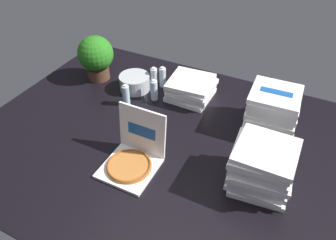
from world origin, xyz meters
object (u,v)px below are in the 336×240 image
(pizza_stack_center_near, at_px, (191,88))
(open_pizza_box, at_px, (133,157))
(pizza_stack_left_mid, at_px, (262,166))
(water_bottle_3, at_px, (154,78))
(water_bottle_1, at_px, (154,90))
(water_bottle_2, at_px, (126,95))
(potted_plant, at_px, (96,56))
(ice_bucket, at_px, (135,82))
(water_bottle_0, at_px, (163,77))
(pizza_stack_right_far, at_px, (272,110))

(pizza_stack_center_near, bearing_deg, open_pizza_box, -92.51)
(pizza_stack_left_mid, relative_size, water_bottle_3, 2.08)
(water_bottle_1, relative_size, water_bottle_2, 1.00)
(potted_plant, bearing_deg, pizza_stack_left_mid, -19.51)
(water_bottle_1, bearing_deg, ice_bucket, 165.15)
(water_bottle_0, bearing_deg, pizza_stack_right_far, -7.96)
(water_bottle_0, bearing_deg, ice_bucket, -142.27)
(pizza_stack_right_far, xyz_separation_m, water_bottle_0, (-1.11, 0.16, -0.08))
(water_bottle_2, bearing_deg, water_bottle_3, 77.31)
(pizza_stack_center_near, distance_m, potted_plant, 1.03)
(pizza_stack_right_far, distance_m, water_bottle_0, 1.13)
(pizza_stack_right_far, distance_m, water_bottle_1, 1.09)
(open_pizza_box, distance_m, ice_bucket, 1.03)
(potted_plant, bearing_deg, water_bottle_0, 13.80)
(water_bottle_3, bearing_deg, pizza_stack_left_mid, -31.65)
(water_bottle_3, bearing_deg, water_bottle_1, -61.50)
(open_pizza_box, bearing_deg, water_bottle_3, 109.81)
(open_pizza_box, distance_m, pizza_stack_left_mid, 0.94)
(pizza_stack_left_mid, distance_m, ice_bucket, 1.56)
(pizza_stack_right_far, height_order, potted_plant, potted_plant)
(pizza_stack_right_far, height_order, pizza_stack_left_mid, pizza_stack_right_far)
(pizza_stack_left_mid, bearing_deg, pizza_stack_right_far, 96.65)
(open_pizza_box, xyz_separation_m, pizza_stack_center_near, (0.04, 1.01, 0.02))
(pizza_stack_right_far, height_order, water_bottle_1, pizza_stack_right_far)
(water_bottle_1, relative_size, potted_plant, 0.47)
(potted_plant, bearing_deg, ice_bucket, -1.09)
(pizza_stack_center_near, bearing_deg, water_bottle_0, 170.75)
(ice_bucket, bearing_deg, pizza_stack_center_near, 11.95)
(pizza_stack_center_near, bearing_deg, potted_plant, -173.77)
(water_bottle_1, relative_size, water_bottle_3, 1.00)
(pizza_stack_left_mid, bearing_deg, open_pizza_box, -165.39)
(pizza_stack_right_far, bearing_deg, open_pizza_box, -132.26)
(open_pizza_box, xyz_separation_m, water_bottle_2, (-0.45, 0.63, 0.03))
(pizza_stack_left_mid, distance_m, water_bottle_1, 1.30)
(water_bottle_1, bearing_deg, open_pizza_box, -72.44)
(pizza_stack_right_far, bearing_deg, potted_plant, -179.71)
(pizza_stack_left_mid, bearing_deg, water_bottle_1, 153.27)
(pizza_stack_center_near, distance_m, water_bottle_3, 0.41)
(water_bottle_3, bearing_deg, pizza_stack_center_near, -1.27)
(ice_bucket, distance_m, water_bottle_2, 0.27)
(ice_bucket, xyz_separation_m, water_bottle_2, (0.06, -0.26, 0.03))
(water_bottle_0, relative_size, potted_plant, 0.47)
(pizza_stack_center_near, xyz_separation_m, water_bottle_1, (-0.30, -0.19, 0.00))
(pizza_stack_right_far, xyz_separation_m, water_bottle_2, (-1.27, -0.28, -0.08))
(water_bottle_2, distance_m, potted_plant, 0.60)
(water_bottle_2, bearing_deg, pizza_stack_right_far, 12.23)
(water_bottle_0, bearing_deg, water_bottle_3, -147.85)
(pizza_stack_right_far, relative_size, water_bottle_3, 2.09)
(ice_bucket, bearing_deg, water_bottle_0, 37.73)
(pizza_stack_center_near, relative_size, water_bottle_3, 2.01)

